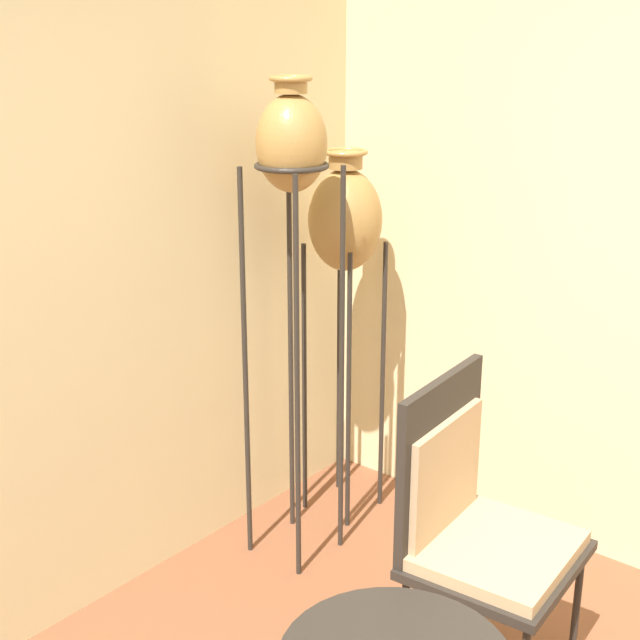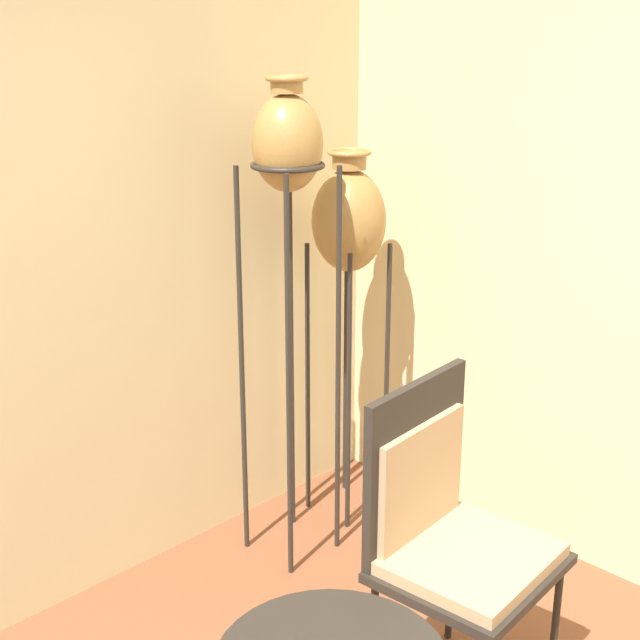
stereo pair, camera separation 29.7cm
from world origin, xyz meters
name	(u,v)px [view 1 (the left image)]	position (x,y,z in m)	size (l,w,h in m)	color
vase_stand_tall	(292,165)	(1.28, 1.68, 1.55)	(0.28, 0.28, 1.86)	#28231E
vase_stand_medium	(345,226)	(1.66, 1.74, 1.26)	(0.30, 0.30, 1.56)	#28231E
chair	(473,519)	(1.05, 0.76, 0.59)	(0.55, 0.49, 1.02)	#28231E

